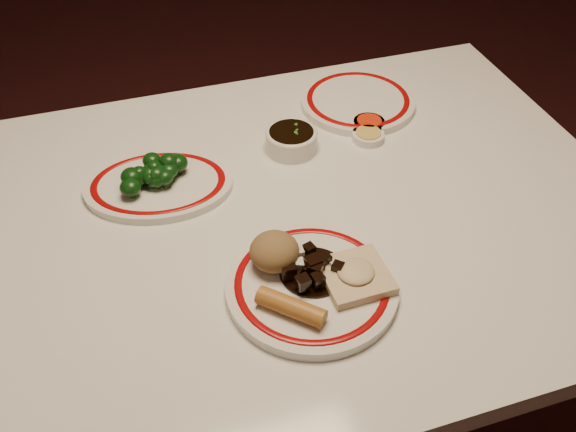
% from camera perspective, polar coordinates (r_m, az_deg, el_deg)
% --- Properties ---
extents(ground, '(7.00, 7.00, 0.00)m').
position_cam_1_polar(ground, '(1.72, 0.44, -18.34)').
color(ground, black).
rests_on(ground, ground).
extents(dining_table, '(1.20, 0.90, 0.75)m').
position_cam_1_polar(dining_table, '(1.19, 0.60, -2.73)').
color(dining_table, white).
rests_on(dining_table, ground).
extents(main_plate, '(0.28, 0.28, 0.02)m').
position_cam_1_polar(main_plate, '(0.99, 2.14, -6.19)').
color(main_plate, white).
rests_on(main_plate, dining_table).
extents(rice_mound, '(0.08, 0.08, 0.06)m').
position_cam_1_polar(rice_mound, '(0.99, -1.22, -3.17)').
color(rice_mound, olive).
rests_on(rice_mound, main_plate).
extents(spring_roll, '(0.09, 0.09, 0.03)m').
position_cam_1_polar(spring_roll, '(0.93, 0.27, -8.08)').
color(spring_roll, '#B5742C').
rests_on(spring_roll, main_plate).
extents(fried_wonton, '(0.10, 0.10, 0.03)m').
position_cam_1_polar(fried_wonton, '(0.98, 6.02, -5.24)').
color(fried_wonton, beige).
rests_on(fried_wonton, main_plate).
extents(stirfry_heap, '(0.10, 0.10, 0.03)m').
position_cam_1_polar(stirfry_heap, '(0.98, 2.10, -4.76)').
color(stirfry_heap, black).
rests_on(stirfry_heap, main_plate).
extents(broccoli_plate, '(0.30, 0.27, 0.02)m').
position_cam_1_polar(broccoli_plate, '(1.19, -11.42, 2.73)').
color(broccoli_plate, white).
rests_on(broccoli_plate, dining_table).
extents(broccoli_pile, '(0.13, 0.09, 0.05)m').
position_cam_1_polar(broccoli_pile, '(1.17, -11.89, 3.71)').
color(broccoli_pile, '#23471C').
rests_on(broccoli_pile, broccoli_plate).
extents(soy_bowl, '(0.10, 0.10, 0.04)m').
position_cam_1_polar(soy_bowl, '(1.25, 0.30, 6.73)').
color(soy_bowl, white).
rests_on(soy_bowl, dining_table).
extents(sweet_sour_dish, '(0.06, 0.06, 0.02)m').
position_cam_1_polar(sweet_sour_dish, '(1.33, 7.21, 8.11)').
color(sweet_sour_dish, white).
rests_on(sweet_sour_dish, dining_table).
extents(mustard_dish, '(0.06, 0.06, 0.02)m').
position_cam_1_polar(mustard_dish, '(1.29, 7.13, 7.07)').
color(mustard_dish, white).
rests_on(mustard_dish, dining_table).
extents(far_plate, '(0.27, 0.27, 0.02)m').
position_cam_1_polar(far_plate, '(1.39, 6.22, 10.11)').
color(far_plate, white).
rests_on(far_plate, dining_table).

